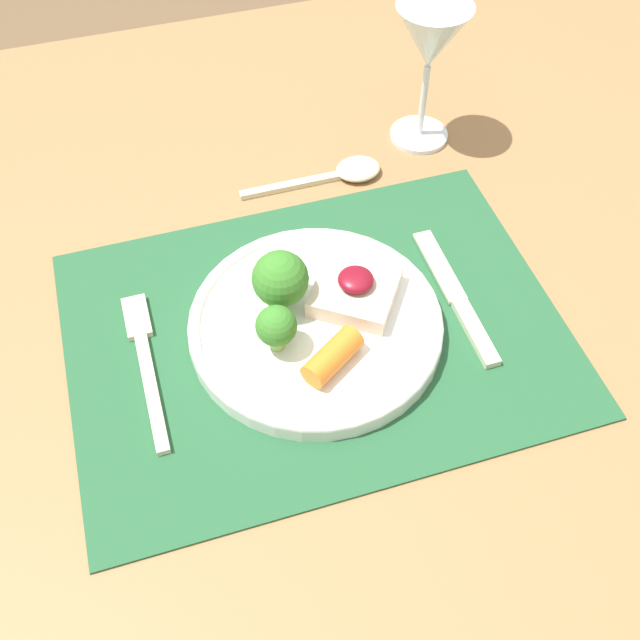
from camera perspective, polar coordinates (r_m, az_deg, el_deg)
The scene contains 8 objects.
ground_plane at distance 1.41m, azimuth -0.18°, elevation -19.58°, with size 8.00×8.00×0.00m, color brown.
dining_table at distance 0.80m, azimuth -0.30°, elevation -4.31°, with size 1.42×1.21×0.75m.
placemat at distance 0.74m, azimuth -0.33°, elevation -0.90°, with size 0.48×0.36×0.00m, color #235633.
dinner_plate at distance 0.72m, azimuth -0.13°, elevation -0.00°, with size 0.25×0.25×0.08m.
fork at distance 0.73m, azimuth -13.19°, elevation -2.82°, with size 0.02×0.18×0.01m.
knife at distance 0.77m, azimuth 10.61°, elevation 1.22°, with size 0.02×0.18×0.01m.
spoon at distance 0.89m, azimuth 1.94°, elevation 11.21°, with size 0.17×0.04×0.02m.
wine_glass_near at distance 0.89m, azimuth 8.42°, elevation 20.10°, with size 0.08×0.08×0.17m.
Camera 1 is at (-0.13, -0.43, 1.34)m, focal length 42.00 mm.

